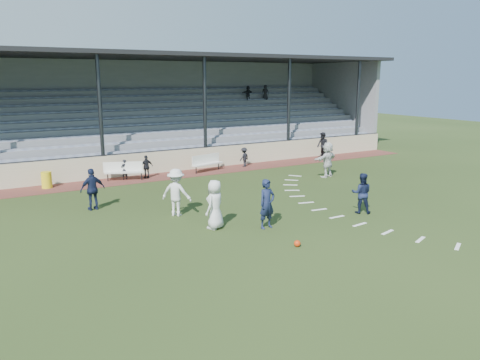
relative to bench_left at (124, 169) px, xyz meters
name	(u,v)px	position (x,y,z in m)	size (l,w,h in m)	color
ground	(276,229)	(2.26, -10.58, -0.58)	(90.00, 90.00, 0.00)	#283917
cinder_track	(166,176)	(2.26, -0.08, -0.57)	(34.00, 2.00, 0.02)	#5A2A24
retaining_wall	(158,162)	(2.26, 0.97, 0.02)	(34.00, 0.18, 1.20)	beige
bench_left	(124,169)	(0.00, 0.00, 0.00)	(2.02, 1.12, 0.95)	silver
bench_right	(207,161)	(4.77, -0.04, 0.00)	(2.04, 0.96, 0.95)	silver
trash_bin	(47,180)	(-3.73, 0.15, -0.17)	(0.49, 0.49, 0.79)	yellow
football	(297,243)	(1.83, -12.39, -0.48)	(0.21, 0.21, 0.21)	red
player_white_lead	(215,204)	(0.45, -9.43, 0.29)	(0.86, 0.56, 1.75)	silver
player_navy_lead	(267,204)	(2.05, -10.32, 0.30)	(0.64, 0.42, 1.77)	#151D3C
player_navy_mid	(362,193)	(6.30, -10.62, 0.22)	(0.78, 0.61, 1.60)	#151D3C
player_white_wing	(176,192)	(-0.11, -7.28, 0.34)	(1.19, 0.68, 1.84)	silver
player_navy_wing	(93,189)	(-2.69, -4.83, 0.27)	(1.00, 0.41, 1.70)	#151D3C
player_white_back	(327,160)	(9.70, -4.64, 0.36)	(1.75, 0.56, 1.89)	silver
official	(323,145)	(13.23, -0.06, 0.30)	(0.84, 0.65, 1.72)	black
sub_left_near	(124,170)	(0.07, 0.10, -0.04)	(0.38, 0.25, 1.05)	black
sub_left_far	(147,167)	(1.20, -0.10, 0.04)	(0.71, 0.30, 1.21)	black
sub_right	(244,157)	(7.32, 0.08, 0.01)	(0.74, 0.43, 1.15)	black
grandstand	(131,126)	(2.26, 5.68, 1.62)	(34.60, 9.00, 6.61)	gray
penalty_arc	(361,212)	(6.38, -10.58, -0.58)	(3.89, 14.63, 0.01)	white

